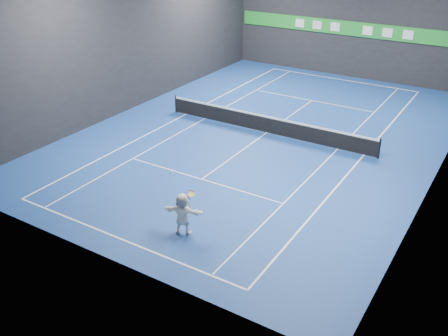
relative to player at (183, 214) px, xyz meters
The scene contains 18 objects.
ground 10.53m from the player, 100.05° to the left, with size 26.00×26.00×0.00m, color navy.
wall_back 23.69m from the player, 94.49° to the left, with size 18.00×0.10×9.00m, color black.
wall_front 4.88m from the player, 124.56° to the right, with size 18.00×0.10×9.00m, color black.
wall_left 15.41m from the player, 136.34° to the left, with size 0.10×26.00×9.00m, color black.
baseline_near 2.54m from the player, 139.77° to the right, with size 10.98×0.08×0.01m, color white.
baseline_far 22.32m from the player, 94.71° to the left, with size 10.98×0.08×0.01m, color white.
sideline_doubles_left 12.70m from the player, 125.31° to the left, with size 0.08×23.78×0.01m, color white.
sideline_doubles_right 11.00m from the player, 70.52° to the left, with size 0.08×23.78×0.01m, color white.
sideline_singles_left 11.96m from the player, 119.89° to the left, with size 0.06×23.78×0.01m, color white.
sideline_singles_right 10.62m from the player, 77.58° to the left, with size 0.06×23.78×0.01m, color white.
service_line_near 4.43m from the player, 114.95° to the left, with size 8.23×0.06×0.01m, color white.
service_line_far 16.86m from the player, 96.25° to the left, with size 8.23×0.06×0.01m, color white.
center_service_line 10.53m from the player, 100.05° to the left, with size 0.06×12.80×0.01m, color white.
player is the anchor object (origin of this frame).
tennis_ball 1.66m from the player, behind, with size 0.07×0.07×0.07m, color #A4CE22.
tennis_net 10.51m from the player, 100.05° to the left, with size 12.50×0.10×1.07m.
sponsor_banner 23.50m from the player, 94.50° to the left, with size 17.64×0.11×1.00m.
tennis_racket 0.94m from the player, ahead, with size 0.47×0.41×0.69m.
Camera 1 is at (11.42, -22.90, 10.70)m, focal length 40.00 mm.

